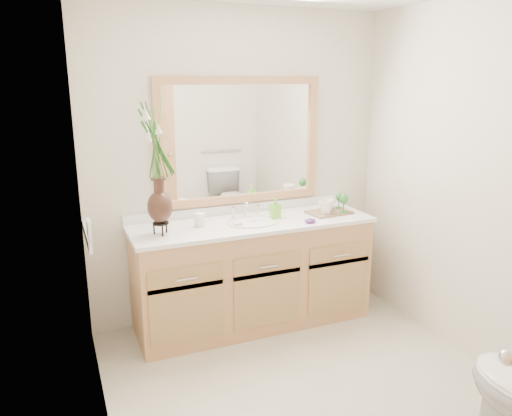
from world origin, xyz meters
name	(u,v)px	position (x,y,z in m)	size (l,w,h in m)	color
floor	(315,394)	(0.00, 0.00, 0.00)	(2.60, 2.60, 0.00)	beige
wall_back	(239,167)	(0.00, 1.30, 1.20)	(2.40, 0.02, 2.40)	white
wall_left	(96,230)	(-1.20, 0.00, 1.20)	(0.02, 2.60, 2.40)	white
wall_right	(485,187)	(1.20, 0.00, 1.20)	(0.02, 2.60, 2.40)	white
vanity	(253,275)	(0.00, 1.01, 0.40)	(1.80, 0.55, 0.80)	tan
counter	(253,223)	(0.00, 1.01, 0.82)	(1.84, 0.57, 0.03)	white
sink	(254,229)	(0.00, 1.00, 0.78)	(0.38, 0.34, 0.23)	white
mirror	(240,141)	(0.00, 1.28, 1.41)	(1.32, 0.04, 0.97)	white
switch_plate	(89,229)	(-1.19, 0.76, 0.98)	(0.02, 0.12, 0.12)	white
door	(443,372)	(-0.30, -1.29, 1.00)	(0.80, 0.03, 2.00)	tan
flower_vase	(157,154)	(-0.70, 0.97, 1.39)	(0.20, 0.20, 0.83)	black
tumbler	(200,220)	(-0.40, 1.04, 0.88)	(0.08, 0.08, 0.10)	white
soap_dish	(238,225)	(-0.15, 0.93, 0.84)	(0.09, 0.09, 0.03)	white
soap_bottle	(275,209)	(0.20, 1.04, 0.90)	(0.06, 0.07, 0.14)	#70D632
purple_dish	(310,221)	(0.38, 0.82, 0.85)	(0.09, 0.07, 0.03)	#552673
tray	(329,212)	(0.65, 1.00, 0.84)	(0.33, 0.22, 0.02)	brown
mug_left	(326,207)	(0.59, 0.95, 0.90)	(0.11, 0.10, 0.11)	white
mug_right	(328,204)	(0.67, 1.04, 0.89)	(0.09, 0.09, 0.09)	white
goblet_front	(344,200)	(0.74, 0.93, 0.95)	(0.07, 0.07, 0.15)	#297B2D
goblet_back	(339,198)	(0.78, 1.06, 0.93)	(0.06, 0.06, 0.13)	#297B2D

